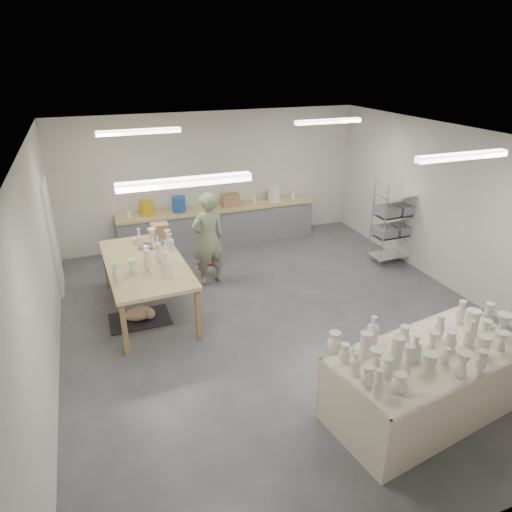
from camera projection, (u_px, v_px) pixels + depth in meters
name	position (u px, v px, depth m)	size (l,w,h in m)	color
room	(276.00, 204.00, 6.92)	(8.00, 8.02, 3.00)	#424449
back_counter	(218.00, 224.00, 10.66)	(4.60, 0.60, 1.24)	tan
wire_shelf	(395.00, 221.00, 9.58)	(0.88, 0.48, 1.80)	silver
drying_table	(426.00, 380.00, 5.60)	(2.63, 1.54, 1.25)	olive
work_table	(148.00, 260.00, 7.75)	(1.35, 2.56, 1.32)	tan
rug	(140.00, 319.00, 7.75)	(1.00, 0.70, 0.02)	black
cat	(141.00, 313.00, 7.70)	(0.56, 0.46, 0.21)	white
potter	(208.00, 239.00, 8.64)	(0.67, 0.44, 1.83)	gray
red_stool	(206.00, 263.00, 9.12)	(0.42, 0.42, 0.34)	red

